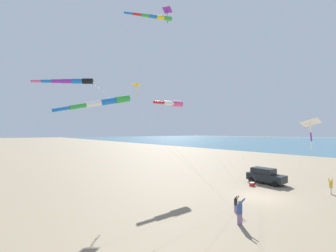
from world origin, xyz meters
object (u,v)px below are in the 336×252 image
kite_windsock_yellow_midlevel (105,102)px  parked_car (265,176)px  kite_windsock_purple_drifting (71,81)px  cooler_box (252,184)px  kite_windsock_long_streamer_right (155,17)px  person_child_grey_jacket (331,186)px  kite_windsock_long_streamer_left (172,103)px  kite_delta_small_distant (137,85)px  person_adult_flyer (240,210)px  kite_delta_orange_high_right (168,11)px  kite_delta_white_trailing (310,123)px  person_child_green_jacket (236,203)px

kite_windsock_yellow_midlevel → parked_car: bearing=-178.9°
parked_car → kite_windsock_purple_drifting: bearing=-15.7°
cooler_box → kite_windsock_long_streamer_right: kite_windsock_long_streamer_right is taller
person_child_grey_jacket → kite_windsock_long_streamer_left: bearing=-63.9°
kite_windsock_long_streamer_right → kite_delta_small_distant: bearing=-100.7°
cooler_box → kite_windsock_long_streamer_left: kite_windsock_long_streamer_left is taller
cooler_box → person_adult_flyer: person_adult_flyer is taller
cooler_box → kite_windsock_yellow_midlevel: kite_windsock_yellow_midlevel is taller
person_child_grey_jacket → kite_delta_orange_high_right: (10.85, -13.00, 20.01)m
kite_windsock_purple_drifting → kite_windsock_long_streamer_right: size_ratio=0.74×
parked_car → kite_delta_orange_high_right: size_ratio=0.20×
person_adult_flyer → kite_windsock_yellow_midlevel: size_ratio=0.15×
cooler_box → kite_delta_white_trailing: bearing=57.7°
kite_delta_orange_high_right → kite_windsock_purple_drifting: kite_delta_orange_high_right is taller
kite_delta_white_trailing → kite_windsock_long_streamer_left: (-0.16, -16.64, 3.30)m
person_child_green_jacket → kite_delta_orange_high_right: kite_delta_orange_high_right is taller
kite_delta_small_distant → person_adult_flyer: bearing=87.9°
person_child_green_jacket → person_child_grey_jacket: person_child_grey_jacket is taller
parked_car → kite_windsock_yellow_midlevel: (20.75, 0.38, 7.20)m
cooler_box → person_child_green_jacket: 9.46m
parked_car → kite_windsock_purple_drifting: kite_windsock_purple_drifting is taller
cooler_box → kite_windsock_long_streamer_left: (4.64, -9.03, 10.07)m
kite_delta_white_trailing → kite_windsock_long_streamer_left: size_ratio=0.69×
person_adult_flyer → person_child_grey_jacket: bearing=173.1°
cooler_box → kite_windsock_long_streamer_left: bearing=-62.8°
kite_windsock_yellow_midlevel → person_child_grey_jacket: bearing=164.1°
cooler_box → kite_windsock_yellow_midlevel: 19.93m
person_adult_flyer → kite_windsock_purple_drifting: bearing=-52.6°
cooler_box → kite_delta_small_distant: size_ratio=0.05×
kite_windsock_yellow_midlevel → person_adult_flyer: bearing=150.3°
person_child_green_jacket → kite_windsock_yellow_midlevel: size_ratio=0.11×
kite_windsock_long_streamer_right → kite_windsock_yellow_midlevel: kite_windsock_long_streamer_right is taller
cooler_box → person_adult_flyer: (10.48, 5.16, 0.78)m
parked_car → kite_windsock_yellow_midlevel: 21.97m
kite_delta_orange_high_right → kite_windsock_purple_drifting: 15.02m
parked_car → kite_windsock_yellow_midlevel: kite_windsock_yellow_midlevel is taller
kite_windsock_purple_drifting → person_child_green_jacket: bearing=137.2°
person_child_green_jacket → kite_windsock_yellow_midlevel: 12.45m
person_child_grey_jacket → kite_windsock_long_streamer_right: kite_windsock_long_streamer_right is taller
kite_delta_small_distant → kite_windsock_yellow_midlevel: bearing=51.1°
parked_car → person_child_green_jacket: 11.67m
kite_windsock_long_streamer_right → kite_windsock_yellow_midlevel: 13.30m
kite_windsock_long_streamer_right → kite_windsock_long_streamer_left: (-6.34, -4.90, -7.87)m
person_child_green_jacket → kite_windsock_long_streamer_right: bearing=-73.7°
person_child_green_jacket → kite_windsock_yellow_midlevel: kite_windsock_yellow_midlevel is taller
cooler_box → parked_car: bearing=172.2°
person_adult_flyer → kite_windsock_purple_drifting: kite_windsock_purple_drifting is taller
person_child_grey_jacket → kite_windsock_purple_drifting: bearing=-29.6°
person_child_grey_jacket → kite_windsock_long_streamer_right: size_ratio=0.08×
kite_windsock_purple_drifting → kite_windsock_long_streamer_right: kite_windsock_long_streamer_right is taller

